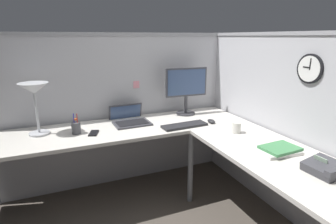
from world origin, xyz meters
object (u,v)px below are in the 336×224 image
object	(u,v)px
keyboard	(184,125)
pen_cup	(76,128)
laptop	(129,119)
coffee_mug	(236,128)
desk_lamp_dome	(34,93)
wall_clock	(310,69)
cell_phone	(94,133)
book_stack	(278,150)
office_phone	(325,168)
computer_mouse	(211,121)
monitor	(186,87)

from	to	relation	value
keyboard	pen_cup	xyz separation A→B (m)	(-0.94, 0.19, 0.04)
laptop	coffee_mug	xyz separation A→B (m)	(0.77, -0.68, 0.02)
desk_lamp_dome	wall_clock	world-z (taller)	wall_clock
pen_cup	cell_phone	bearing A→B (deg)	-23.10
book_stack	office_phone	bearing A→B (deg)	-86.79
computer_mouse	pen_cup	xyz separation A→B (m)	(-1.23, 0.19, 0.04)
computer_mouse	desk_lamp_dome	xyz separation A→B (m)	(-1.53, 0.30, 0.35)
wall_clock	desk_lamp_dome	bearing A→B (deg)	152.22
keyboard	wall_clock	size ratio (longest dim) A/B	1.95
computer_mouse	office_phone	bearing A→B (deg)	-85.27
monitor	laptop	world-z (taller)	monitor
coffee_mug	office_phone	bearing A→B (deg)	-86.75
laptop	keyboard	xyz separation A→B (m)	(0.43, -0.35, -0.01)
computer_mouse	pen_cup	world-z (taller)	pen_cup
desk_lamp_dome	coffee_mug	distance (m)	1.73
monitor	computer_mouse	world-z (taller)	monitor
laptop	wall_clock	xyz separation A→B (m)	(1.11, -1.06, 0.56)
book_stack	coffee_mug	xyz separation A→B (m)	(-0.03, 0.46, 0.03)
monitor	office_phone	world-z (taller)	monitor
office_phone	wall_clock	size ratio (longest dim) A/B	0.96
cell_phone	coffee_mug	xyz separation A→B (m)	(1.15, -0.46, 0.04)
laptop	keyboard	distance (m)	0.56
cell_phone	coffee_mug	distance (m)	1.24
desk_lamp_dome	coffee_mug	size ratio (longest dim) A/B	4.64
pen_cup	wall_clock	distance (m)	1.93
desk_lamp_dome	book_stack	size ratio (longest dim) A/B	1.49
computer_mouse	desk_lamp_dome	world-z (taller)	desk_lamp_dome
pen_cup	coffee_mug	distance (m)	1.38
coffee_mug	monitor	bearing A→B (deg)	101.01
desk_lamp_dome	cell_phone	size ratio (longest dim) A/B	3.09
cell_phone	monitor	bearing A→B (deg)	32.97
pen_cup	office_phone	bearing A→B (deg)	-45.29
pen_cup	desk_lamp_dome	bearing A→B (deg)	159.47
monitor	desk_lamp_dome	xyz separation A→B (m)	(-1.44, -0.08, 0.07)
keyboard	desk_lamp_dome	bearing A→B (deg)	163.21
computer_mouse	wall_clock	xyz separation A→B (m)	(0.39, -0.71, 0.56)
monitor	coffee_mug	xyz separation A→B (m)	(0.14, -0.71, -0.25)
office_phone	book_stack	bearing A→B (deg)	93.21
laptop	book_stack	bearing A→B (deg)	-55.12
keyboard	desk_lamp_dome	distance (m)	1.32
coffee_mug	laptop	bearing A→B (deg)	138.56
laptop	book_stack	xyz separation A→B (m)	(0.80, -1.15, -0.00)
cell_phone	wall_clock	xyz separation A→B (m)	(1.49, -0.84, 0.58)
desk_lamp_dome	monitor	bearing A→B (deg)	3.01
keyboard	office_phone	world-z (taller)	office_phone
desk_lamp_dome	pen_cup	distance (m)	0.44
wall_clock	keyboard	bearing A→B (deg)	133.71
monitor	desk_lamp_dome	size ratio (longest dim) A/B	1.12
cell_phone	keyboard	bearing A→B (deg)	9.99
book_stack	laptop	bearing A→B (deg)	124.88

